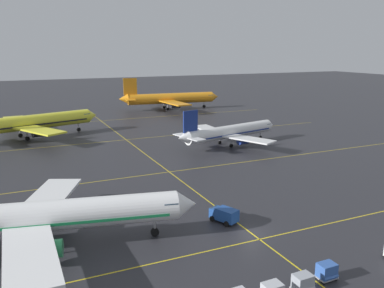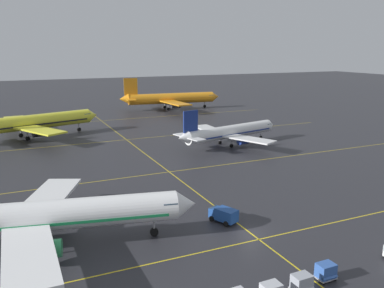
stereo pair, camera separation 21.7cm
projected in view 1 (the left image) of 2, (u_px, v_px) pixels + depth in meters
ground_plane at (251, 233)px, 54.07m from camera, size 600.00×600.00×0.00m
airliner_front_gate at (45, 216)px, 49.50m from camera, size 37.70×32.01×11.79m
airliner_second_row at (229, 132)px, 102.48m from camera, size 32.22×27.38×10.09m
airliner_third_row at (28, 123)px, 110.24m from camera, size 39.84×33.99×12.60m
airliner_far_left_stand at (170, 99)px, 162.94m from camera, size 41.68×35.74×12.95m
taxiway_markings at (144, 153)px, 95.13m from camera, size 127.00×141.86×0.01m
service_truck_catering at (224, 214)px, 57.28m from camera, size 3.37×4.50×2.10m
baggage_cart_row_middle at (303, 283)px, 40.85m from camera, size 2.76×1.70×1.86m
baggage_cart_row_fourth at (327, 271)px, 42.96m from camera, size 2.76×1.70×1.86m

